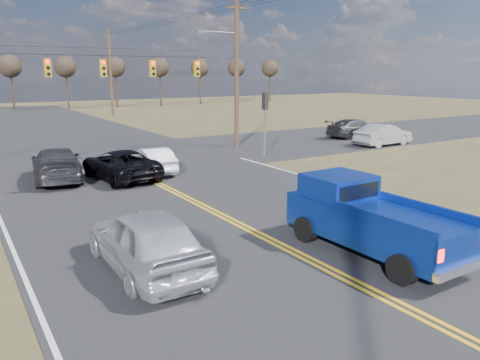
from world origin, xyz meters
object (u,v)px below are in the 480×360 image
cross_car_east_far (355,128)px  white_car_queue (153,160)px  pickup_truck (369,219)px  silver_suv (145,240)px  dgrey_car_queue (57,164)px  black_suv (120,165)px  cross_car_east_near (383,135)px

cross_car_east_far → white_car_queue: bearing=102.2°
pickup_truck → white_car_queue: bearing=93.6°
silver_suv → dgrey_car_queue: silver_suv is taller
pickup_truck → dgrey_car_queue: 15.49m
silver_suv → black_suv: 11.25m
black_suv → cross_car_east_far: bearing=-172.6°
cross_car_east_far → silver_suv: bearing=123.3°
silver_suv → cross_car_east_far: silver_suv is taller
cross_car_east_near → cross_car_east_far: size_ratio=0.92×
silver_suv → black_suv: silver_suv is taller
pickup_truck → cross_car_east_near: pickup_truck is taller
silver_suv → cross_car_east_near: bearing=-152.6°
white_car_queue → cross_car_east_far: cross_car_east_far is taller
silver_suv → black_suv: bearing=-104.9°
white_car_queue → cross_car_east_far: (18.74, 4.13, 0.08)m
pickup_truck → white_car_queue: 13.67m
white_car_queue → pickup_truck: bearing=99.3°
white_car_queue → dgrey_car_queue: (-4.54, 0.83, 0.12)m
pickup_truck → white_car_queue: pickup_truck is taller
black_suv → cross_car_east_far: 21.18m
pickup_truck → black_suv: 13.39m
cross_car_east_near → black_suv: bearing=88.9°
silver_suv → cross_car_east_far: 28.22m
pickup_truck → black_suv: pickup_truck is taller
silver_suv → cross_car_east_near: silver_suv is taller
silver_suv → white_car_queue: size_ratio=1.23×
cross_car_east_near → cross_car_east_far: bearing=-22.2°
black_suv → dgrey_car_queue: size_ratio=0.96×
cross_car_east_near → dgrey_car_queue: bearing=85.1°
silver_suv → cross_car_east_far: size_ratio=0.97×
silver_suv → dgrey_car_queue: size_ratio=0.91×
dgrey_car_queue → cross_car_east_far: size_ratio=1.06×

